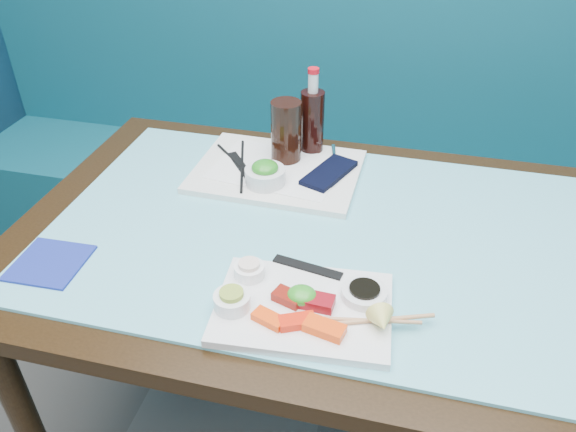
% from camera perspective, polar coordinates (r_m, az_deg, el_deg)
% --- Properties ---
extents(booth_bench, '(3.00, 0.56, 1.17)m').
position_cam_1_polar(booth_bench, '(2.15, 7.67, 3.21)').
color(booth_bench, '#0E4B59').
rests_on(booth_bench, ground).
extents(dining_table, '(1.40, 0.90, 0.75)m').
position_cam_1_polar(dining_table, '(1.30, 3.73, -4.80)').
color(dining_table, black).
rests_on(dining_table, ground).
extents(glass_top, '(1.22, 0.76, 0.01)m').
position_cam_1_polar(glass_top, '(1.25, 3.88, -1.73)').
color(glass_top, '#67BFCE').
rests_on(glass_top, dining_table).
extents(sashimi_plate, '(0.34, 0.25, 0.02)m').
position_cam_1_polar(sashimi_plate, '(1.05, 1.55, -9.37)').
color(sashimi_plate, white).
rests_on(sashimi_plate, glass_top).
extents(salmon_left, '(0.07, 0.05, 0.01)m').
position_cam_1_polar(salmon_left, '(1.01, -1.95, -10.39)').
color(salmon_left, '#FF440A').
rests_on(salmon_left, sashimi_plate).
extents(salmon_mid, '(0.07, 0.06, 0.02)m').
position_cam_1_polar(salmon_mid, '(1.00, 0.93, -10.67)').
color(salmon_mid, red).
rests_on(salmon_mid, sashimi_plate).
extents(salmon_right, '(0.08, 0.05, 0.02)m').
position_cam_1_polar(salmon_right, '(0.99, 3.73, -11.31)').
color(salmon_right, '#FF430A').
rests_on(salmon_right, sashimi_plate).
extents(tuna_left, '(0.06, 0.05, 0.02)m').
position_cam_1_polar(tuna_left, '(1.05, 0.00, -8.24)').
color(tuna_left, maroon).
rests_on(tuna_left, sashimi_plate).
extents(tuna_right, '(0.06, 0.04, 0.02)m').
position_cam_1_polar(tuna_right, '(1.04, 2.99, -8.70)').
color(tuna_right, maroon).
rests_on(tuna_right, sashimi_plate).
extents(seaweed_garnish, '(0.07, 0.06, 0.03)m').
position_cam_1_polar(seaweed_garnish, '(1.04, 1.42, -8.04)').
color(seaweed_garnish, '#2C8F21').
rests_on(seaweed_garnish, sashimi_plate).
extents(ramekin_wasabi, '(0.09, 0.09, 0.03)m').
position_cam_1_polar(ramekin_wasabi, '(1.03, -5.71, -8.59)').
color(ramekin_wasabi, white).
rests_on(ramekin_wasabi, sashimi_plate).
extents(wasabi_fill, '(0.05, 0.05, 0.01)m').
position_cam_1_polar(wasabi_fill, '(1.02, -5.77, -7.83)').
color(wasabi_fill, '#88A434').
rests_on(wasabi_fill, ramekin_wasabi).
extents(ramekin_ginger, '(0.07, 0.07, 0.02)m').
position_cam_1_polar(ramekin_ginger, '(1.10, -3.95, -5.57)').
color(ramekin_ginger, white).
rests_on(ramekin_ginger, sashimi_plate).
extents(ginger_fill, '(0.05, 0.05, 0.01)m').
position_cam_1_polar(ginger_fill, '(1.09, -3.98, -4.90)').
color(ginger_fill, beige).
rests_on(ginger_fill, ramekin_ginger).
extents(soy_dish, '(0.11, 0.11, 0.02)m').
position_cam_1_polar(soy_dish, '(1.06, 7.75, -7.77)').
color(soy_dish, silver).
rests_on(soy_dish, sashimi_plate).
extents(soy_fill, '(0.06, 0.06, 0.01)m').
position_cam_1_polar(soy_fill, '(1.06, 7.79, -7.32)').
color(soy_fill, black).
rests_on(soy_fill, soy_dish).
extents(lemon_wedge, '(0.06, 0.05, 0.05)m').
position_cam_1_polar(lemon_wedge, '(0.99, 9.52, -10.47)').
color(lemon_wedge, '#E4DE6C').
rests_on(lemon_wedge, sashimi_plate).
extents(chopstick_sleeve, '(0.15, 0.05, 0.00)m').
position_cam_1_polar(chopstick_sleeve, '(1.12, 1.99, -5.21)').
color(chopstick_sleeve, black).
rests_on(chopstick_sleeve, sashimi_plate).
extents(wooden_chopstick_a, '(0.21, 0.05, 0.01)m').
position_cam_1_polar(wooden_chopstick_a, '(1.02, 7.52, -10.44)').
color(wooden_chopstick_a, tan).
rests_on(wooden_chopstick_a, sashimi_plate).
extents(wooden_chopstick_b, '(0.23, 0.09, 0.01)m').
position_cam_1_polar(wooden_chopstick_b, '(1.02, 8.08, -10.50)').
color(wooden_chopstick_b, tan).
rests_on(wooden_chopstick_b, sashimi_plate).
extents(serving_tray, '(0.42, 0.32, 0.02)m').
position_cam_1_polar(serving_tray, '(1.45, -1.11, 4.57)').
color(serving_tray, white).
rests_on(serving_tray, glass_top).
extents(paper_placemat, '(0.34, 0.26, 0.00)m').
position_cam_1_polar(paper_placemat, '(1.44, -1.12, 4.86)').
color(paper_placemat, white).
rests_on(paper_placemat, serving_tray).
extents(seaweed_bowl, '(0.10, 0.10, 0.04)m').
position_cam_1_polar(seaweed_bowl, '(1.37, -2.33, 4.07)').
color(seaweed_bowl, silver).
rests_on(seaweed_bowl, serving_tray).
extents(seaweed_salad, '(0.07, 0.07, 0.03)m').
position_cam_1_polar(seaweed_salad, '(1.36, -2.36, 4.95)').
color(seaweed_salad, '#27831E').
rests_on(seaweed_salad, seaweed_bowl).
extents(cola_glass, '(0.10, 0.10, 0.16)m').
position_cam_1_polar(cola_glass, '(1.45, -0.20, 8.59)').
color(cola_glass, black).
rests_on(cola_glass, serving_tray).
extents(navy_pouch, '(0.13, 0.18, 0.01)m').
position_cam_1_polar(navy_pouch, '(1.41, 4.19, 4.38)').
color(navy_pouch, black).
rests_on(navy_pouch, serving_tray).
extents(fork, '(0.03, 0.09, 0.01)m').
position_cam_1_polar(fork, '(1.51, 4.69, 6.35)').
color(fork, white).
rests_on(fork, serving_tray).
extents(black_chopstick_a, '(0.18, 0.18, 0.01)m').
position_cam_1_polar(black_chopstick_a, '(1.46, -4.99, 5.21)').
color(black_chopstick_a, black).
rests_on(black_chopstick_a, serving_tray).
extents(black_chopstick_b, '(0.08, 0.25, 0.01)m').
position_cam_1_polar(black_chopstick_b, '(1.46, -4.69, 5.18)').
color(black_chopstick_b, black).
rests_on(black_chopstick_b, serving_tray).
extents(tray_sleeve, '(0.11, 0.13, 0.00)m').
position_cam_1_polar(tray_sleeve, '(1.46, -4.84, 5.15)').
color(tray_sleeve, black).
rests_on(tray_sleeve, serving_tray).
extents(cola_bottle_body, '(0.07, 0.07, 0.18)m').
position_cam_1_polar(cola_bottle_body, '(1.50, 2.46, 9.30)').
color(cola_bottle_body, black).
rests_on(cola_bottle_body, glass_top).
extents(cola_bottle_neck, '(0.03, 0.03, 0.05)m').
position_cam_1_polar(cola_bottle_neck, '(1.46, 2.57, 13.38)').
color(cola_bottle_neck, silver).
rests_on(cola_bottle_neck, cola_bottle_body).
extents(cola_bottle_cap, '(0.03, 0.03, 0.01)m').
position_cam_1_polar(cola_bottle_cap, '(1.44, 2.61, 14.54)').
color(cola_bottle_cap, red).
rests_on(cola_bottle_cap, cola_bottle_neck).
extents(blue_napkin, '(0.14, 0.14, 0.01)m').
position_cam_1_polar(blue_napkin, '(1.25, -23.05, -4.39)').
color(blue_napkin, navy).
rests_on(blue_napkin, glass_top).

